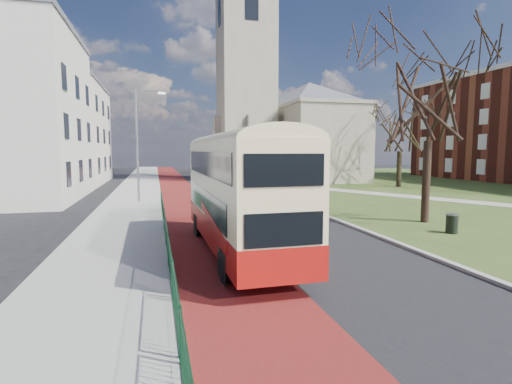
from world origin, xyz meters
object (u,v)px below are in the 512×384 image
object	(u,v)px
streetlamp	(139,139)
bus	(238,187)
winter_tree_far	(401,123)
winter_tree_near	(431,75)
litter_bin	(452,223)

from	to	relation	value
streetlamp	bus	bearing A→B (deg)	-75.76
streetlamp	winter_tree_far	bearing A→B (deg)	13.97
winter_tree_near	litter_bin	bearing A→B (deg)	-103.66
litter_bin	winter_tree_near	bearing A→B (deg)	76.34
streetlamp	bus	size ratio (longest dim) A/B	0.77
winter_tree_near	litter_bin	xyz separation A→B (m)	(-0.68, -2.79, -7.12)
streetlamp	litter_bin	distance (m)	20.77
bus	winter_tree_far	distance (m)	30.94
winter_tree_far	litter_bin	distance (m)	24.63
winter_tree_near	winter_tree_far	xyz separation A→B (m)	(10.63, 18.23, -1.05)
bus	streetlamp	bearing A→B (deg)	103.21
streetlamp	winter_tree_near	world-z (taller)	winter_tree_near
bus	winter_tree_far	size ratio (longest dim) A/B	1.10
bus	litter_bin	bearing A→B (deg)	4.18
streetlamp	litter_bin	bearing A→B (deg)	-46.23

